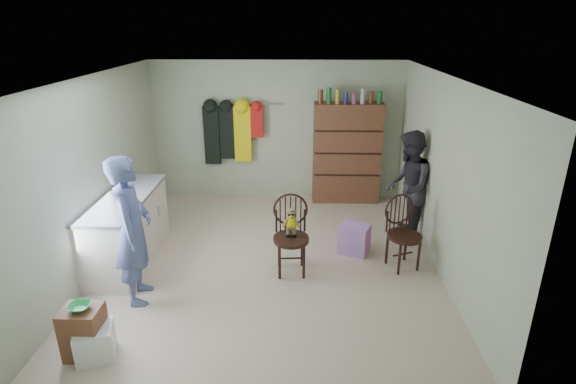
{
  "coord_description": "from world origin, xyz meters",
  "views": [
    {
      "loc": [
        0.4,
        -5.49,
        3.13
      ],
      "look_at": [
        0.25,
        0.2,
        0.95
      ],
      "focal_mm": 28.0,
      "sensor_mm": 36.0,
      "label": 1
    }
  ],
  "objects_px": {
    "chair_front": "(291,230)",
    "dresser": "(347,153)",
    "counter": "(127,228)",
    "chair_far": "(402,229)"
  },
  "relations": [
    {
      "from": "chair_front",
      "to": "counter",
      "type": "bearing_deg",
      "value": 169.81
    },
    {
      "from": "chair_far",
      "to": "dresser",
      "type": "relative_size",
      "value": 0.48
    },
    {
      "from": "chair_front",
      "to": "dresser",
      "type": "xyz_separation_m",
      "value": [
        0.95,
        2.54,
        0.32
      ]
    },
    {
      "from": "counter",
      "to": "dresser",
      "type": "distance_m",
      "value": 3.96
    },
    {
      "from": "dresser",
      "to": "counter",
      "type": "bearing_deg",
      "value": -144.31
    },
    {
      "from": "dresser",
      "to": "chair_far",
      "type": "bearing_deg",
      "value": -77.44
    },
    {
      "from": "counter",
      "to": "chair_front",
      "type": "xyz_separation_m",
      "value": [
        2.25,
        -0.24,
        0.13
      ]
    },
    {
      "from": "chair_front",
      "to": "chair_far",
      "type": "bearing_deg",
      "value": 2.59
    },
    {
      "from": "counter",
      "to": "chair_far",
      "type": "distance_m",
      "value": 3.73
    },
    {
      "from": "counter",
      "to": "chair_far",
      "type": "bearing_deg",
      "value": -1.13
    }
  ]
}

